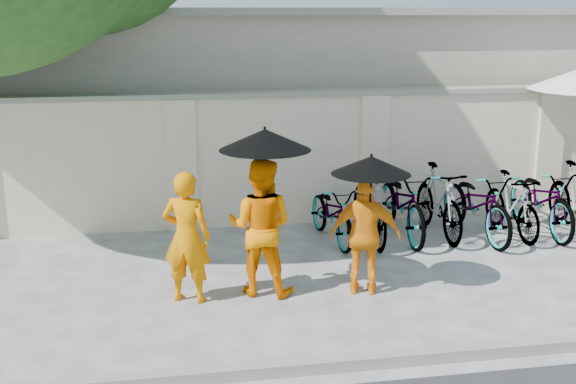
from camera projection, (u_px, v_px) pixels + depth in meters
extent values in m
plane|color=#B7B7B7|center=(281.00, 301.00, 8.38)|extent=(80.00, 80.00, 0.00)
cube|color=gray|center=(311.00, 366.00, 6.75)|extent=(40.00, 0.16, 0.12)
cube|color=beige|center=(309.00, 159.00, 11.36)|extent=(20.00, 0.30, 2.00)
cube|color=#BDAC93|center=(319.00, 93.00, 15.01)|extent=(14.00, 6.00, 3.20)
imported|color=orange|center=(187.00, 237.00, 8.23)|extent=(0.66, 0.54, 1.55)
imported|color=#FF8000|center=(260.00, 227.00, 8.46)|extent=(0.97, 0.87, 1.64)
cylinder|color=black|center=(265.00, 180.00, 8.24)|extent=(0.02, 0.02, 0.94)
cone|color=black|center=(265.00, 140.00, 8.13)|extent=(1.05, 1.05, 0.24)
imported|color=orange|center=(365.00, 236.00, 8.48)|extent=(0.90, 0.58, 1.43)
cylinder|color=black|center=(370.00, 198.00, 8.29)|extent=(0.02, 0.02, 0.77)
cone|color=black|center=(371.00, 165.00, 8.19)|extent=(0.92, 0.92, 0.21)
imported|color=gray|center=(332.00, 213.00, 10.46)|extent=(0.75, 1.70, 0.86)
imported|color=gray|center=(369.00, 204.00, 10.47)|extent=(0.57, 1.83, 1.09)
imported|color=gray|center=(403.00, 203.00, 10.65)|extent=(0.70, 1.98, 1.04)
imported|color=gray|center=(439.00, 201.00, 10.69)|extent=(0.51, 1.77, 1.06)
imported|color=gray|center=(477.00, 204.00, 10.63)|extent=(0.84, 2.00, 1.03)
imported|color=gray|center=(512.00, 205.00, 10.71)|extent=(0.52, 1.59, 0.95)
imported|color=gray|center=(542.00, 199.00, 10.88)|extent=(0.73, 1.96, 1.02)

